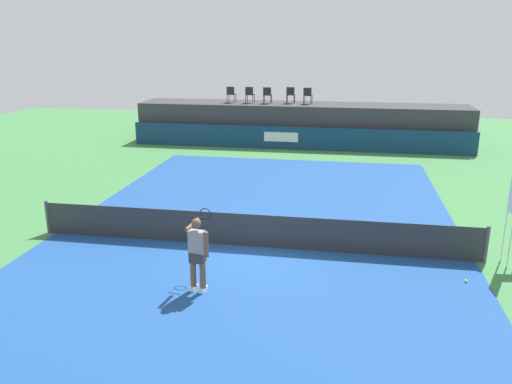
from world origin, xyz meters
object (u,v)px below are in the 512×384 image
spectator_chair_left (250,94)px  spectator_chair_right (291,94)px  spectator_chair_far_right (308,95)px  net_post_near (48,217)px  tennis_ball (466,281)px  net_post_far (487,244)px  spectator_chair_center (267,94)px  spectator_chair_far_left (231,94)px  tennis_player (198,252)px

spectator_chair_left → spectator_chair_right: 2.27m
spectator_chair_far_right → net_post_near: (-6.52, -15.25, -2.19)m
spectator_chair_far_right → tennis_ball: bearing=-72.7°
spectator_chair_far_right → net_post_far: size_ratio=0.89×
spectator_chair_right → spectator_chair_far_right: (0.96, -0.17, 0.00)m
spectator_chair_left → net_post_far: size_ratio=0.89×
spectator_chair_right → spectator_chair_center: bearing=-166.0°
spectator_chair_far_left → spectator_chair_left: same height
spectator_chair_left → spectator_chair_center: bearing=-2.9°
spectator_chair_far_left → net_post_near: bearing=-98.5°
spectator_chair_right → tennis_ball: 18.01m
spectator_chair_center → spectator_chair_far_right: (2.21, 0.14, 0.00)m
spectator_chair_right → net_post_near: spectator_chair_right is taller
spectator_chair_left → spectator_chair_far_right: same height
spectator_chair_right → tennis_player: 18.30m
net_post_far → spectator_chair_far_right: bearing=111.1°
spectator_chair_right → spectator_chair_far_right: size_ratio=1.00×
tennis_player → tennis_ball: tennis_player is taller
tennis_player → spectator_chair_left: bearing=96.9°
spectator_chair_left → tennis_player: size_ratio=0.50×
spectator_chair_far_left → tennis_ball: (9.42, -16.44, -2.66)m
tennis_ball → net_post_far: bearing=61.1°
net_post_far → tennis_ball: bearing=-118.9°
spectator_chair_far_left → spectator_chair_right: size_ratio=1.00×
spectator_chair_center → net_post_near: bearing=-105.9°
spectator_chair_center → spectator_chair_far_right: same height
spectator_chair_far_right → spectator_chair_center: bearing=-176.3°
spectator_chair_center → tennis_ball: spectator_chair_center is taller
tennis_player → tennis_ball: size_ratio=26.03×
spectator_chair_far_left → net_post_far: size_ratio=0.89×
net_post_far → tennis_ball: net_post_far is taller
spectator_chair_right → spectator_chair_far_right: bearing=-9.9°
net_post_near → tennis_ball: size_ratio=14.71×
spectator_chair_far_left → tennis_player: spectator_chair_far_left is taller
net_post_near → spectator_chair_left: bearing=77.7°
spectator_chair_left → spectator_chair_far_right: (3.21, 0.09, 0.00)m
spectator_chair_far_right → net_post_far: spectator_chair_far_right is taller
spectator_chair_center → net_post_near: size_ratio=0.89×
spectator_chair_right → tennis_ball: size_ratio=13.06×
spectator_chair_left → net_post_near: spectator_chair_left is taller
spectator_chair_left → spectator_chair_center: same height
tennis_player → spectator_chair_right: bearing=89.7°
spectator_chair_far_right → net_post_near: 16.73m
spectator_chair_left → spectator_chair_center: size_ratio=1.00×
net_post_near → net_post_far: same height
spectator_chair_far_right → spectator_chair_left: bearing=-178.4°
spectator_chair_center → tennis_ball: 18.19m
net_post_near → tennis_ball: bearing=-6.4°
tennis_ball → spectator_chair_center: bearing=114.2°
spectator_chair_right → tennis_ball: spectator_chair_right is taller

